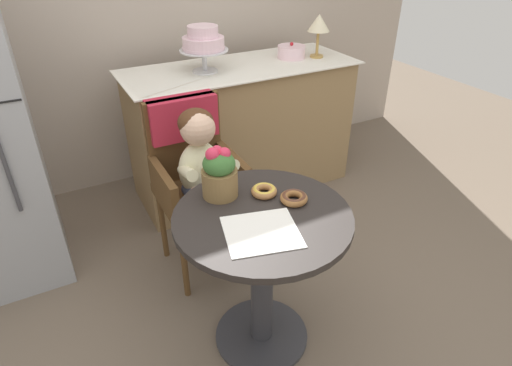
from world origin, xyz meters
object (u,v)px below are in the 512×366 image
object	(u,v)px
donut_mid	(294,198)
seated_child	(202,166)
wicker_chair	(192,160)
table_lamp	(319,25)
cafe_table	(262,255)
tiered_cake_stand	(203,42)
round_layer_cake	(291,52)
donut_front	(264,191)
flower_vase	(219,173)

from	to	relation	value
donut_mid	seated_child	bearing A→B (deg)	110.41
seated_child	donut_mid	size ratio (longest dim) A/B	6.34
wicker_chair	table_lamp	size ratio (longest dim) A/B	3.35
donut_mid	cafe_table	bearing A→B (deg)	-172.94
donut_mid	tiered_cake_stand	world-z (taller)	tiered_cake_stand
tiered_cake_stand	round_layer_cake	world-z (taller)	tiered_cake_stand
donut_front	table_lamp	size ratio (longest dim) A/B	0.39
seated_child	donut_front	distance (m)	0.44
wicker_chair	table_lamp	xyz separation A→B (m)	(1.15, 0.55, 0.48)
cafe_table	donut_front	bearing A→B (deg)	58.91
donut_front	table_lamp	world-z (taller)	table_lamp
donut_mid	round_layer_cake	xyz separation A→B (m)	(0.79, 1.30, 0.20)
flower_vase	table_lamp	distance (m)	1.61
cafe_table	table_lamp	world-z (taller)	table_lamp
wicker_chair	donut_mid	distance (m)	0.72
wicker_chair	table_lamp	distance (m)	1.36
seated_child	wicker_chair	bearing A→B (deg)	90.00
donut_mid	table_lamp	size ratio (longest dim) A/B	0.40
donut_mid	flower_vase	size ratio (longest dim) A/B	0.51
wicker_chair	seated_child	xyz separation A→B (m)	(-0.00, -0.16, 0.04)
flower_vase	wicker_chair	bearing A→B (deg)	84.11
donut_mid	tiered_cake_stand	bearing A→B (deg)	83.70
donut_mid	flower_vase	world-z (taller)	flower_vase
cafe_table	donut_front	xyz separation A→B (m)	(0.08, 0.12, 0.23)
wicker_chair	donut_front	world-z (taller)	wicker_chair
wicker_chair	flower_vase	size ratio (longest dim) A/B	4.25
wicker_chair	flower_vase	distance (m)	0.53
flower_vase	round_layer_cake	xyz separation A→B (m)	(1.03, 1.11, 0.12)
flower_vase	tiered_cake_stand	distance (m)	1.19
donut_front	round_layer_cake	bearing A→B (deg)	53.87
donut_front	round_layer_cake	distance (m)	1.49
wicker_chair	tiered_cake_stand	xyz separation A→B (m)	(0.34, 0.60, 0.44)
donut_front	table_lamp	xyz separation A→B (m)	(1.04, 1.12, 0.38)
seated_child	donut_mid	distance (m)	0.57
wicker_chair	seated_child	distance (m)	0.16
tiered_cake_stand	round_layer_cake	distance (m)	0.66
donut_front	round_layer_cake	world-z (taller)	round_layer_cake
tiered_cake_stand	table_lamp	bearing A→B (deg)	-3.62
seated_child	tiered_cake_stand	world-z (taller)	tiered_cake_stand
seated_child	table_lamp	bearing A→B (deg)	31.44
cafe_table	donut_mid	bearing A→B (deg)	7.06
wicker_chair	donut_mid	world-z (taller)	wicker_chair
wicker_chair	donut_mid	size ratio (longest dim) A/B	8.33
wicker_chair	tiered_cake_stand	bearing A→B (deg)	55.18
wicker_chair	donut_front	distance (m)	0.60
wicker_chair	tiered_cake_stand	world-z (taller)	tiered_cake_stand
donut_front	tiered_cake_stand	bearing A→B (deg)	79.23
flower_vase	round_layer_cake	bearing A→B (deg)	46.96
donut_front	flower_vase	xyz separation A→B (m)	(-0.16, 0.08, 0.09)
flower_vase	donut_mid	bearing A→B (deg)	-37.43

